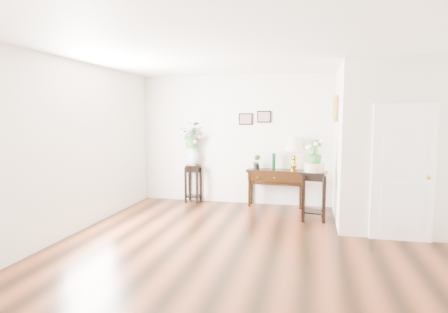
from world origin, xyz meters
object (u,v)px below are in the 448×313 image
(table_lamp, at_px, (294,153))
(plant_stand_a, at_px, (193,184))
(console_table, at_px, (275,188))
(plant_stand_b, at_px, (314,196))

(table_lamp, xyz_separation_m, plant_stand_a, (-2.20, 0.00, -0.72))
(console_table, xyz_separation_m, plant_stand_b, (0.79, -0.92, 0.06))
(plant_stand_b, bearing_deg, console_table, 130.65)
(plant_stand_a, relative_size, plant_stand_b, 0.93)
(plant_stand_a, xyz_separation_m, plant_stand_b, (2.61, -0.92, 0.03))
(console_table, xyz_separation_m, table_lamp, (0.38, 0.00, 0.74))
(table_lamp, distance_m, plant_stand_a, 2.32)
(console_table, height_order, plant_stand_a, plant_stand_a)
(plant_stand_b, bearing_deg, plant_stand_a, 160.64)
(table_lamp, height_order, plant_stand_b, table_lamp)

